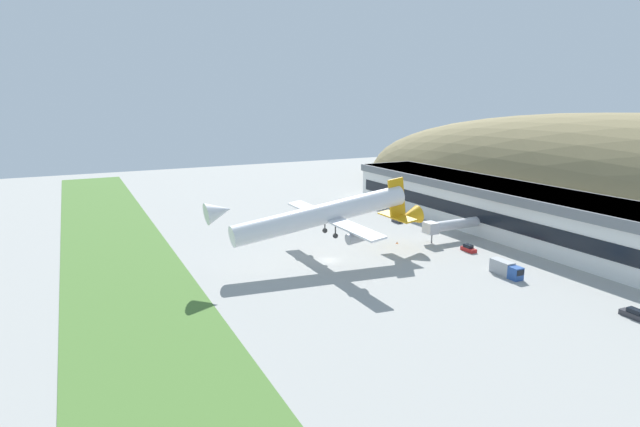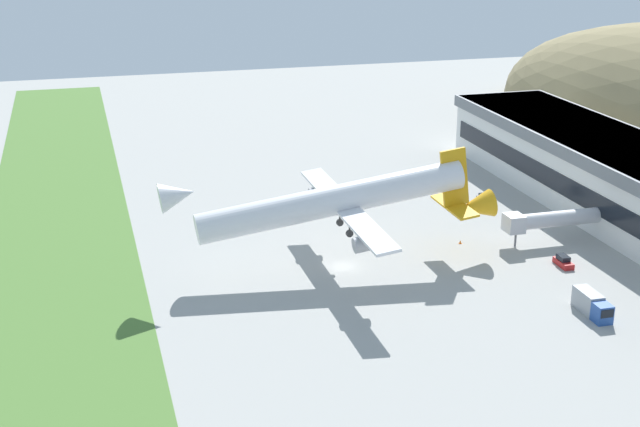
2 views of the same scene
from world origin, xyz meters
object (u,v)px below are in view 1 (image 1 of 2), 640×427
(cargo_airplane, at_px, (326,215))
(service_car_0, at_px, (634,314))
(terminal_building, at_px, (502,205))
(service_car_1, at_px, (397,220))
(traffic_cone_0, at_px, (397,242))
(fuel_truck, at_px, (506,269))
(service_car_2, at_px, (468,249))
(jetway_0, at_px, (449,225))

(cargo_airplane, relative_size, service_car_0, 12.49)
(terminal_building, height_order, service_car_0, terminal_building)
(service_car_0, bearing_deg, terminal_building, 155.32)
(service_car_1, height_order, traffic_cone_0, service_car_1)
(service_car_0, height_order, traffic_cone_0, service_car_0)
(fuel_truck, bearing_deg, service_car_2, 162.36)
(traffic_cone_0, bearing_deg, service_car_0, 9.69)
(service_car_1, distance_m, service_car_2, 31.97)
(service_car_2, xyz_separation_m, traffic_cone_0, (-13.23, -11.42, -0.41))
(jetway_0, distance_m, fuel_truck, 27.53)
(jetway_0, distance_m, service_car_1, 22.36)
(service_car_0, relative_size, fuel_truck, 0.57)
(service_car_0, relative_size, traffic_cone_0, 7.28)
(terminal_building, bearing_deg, fuel_truck, -44.67)
(cargo_airplane, bearing_deg, fuel_truck, 48.01)
(traffic_cone_0, bearing_deg, fuel_truck, 11.72)
(terminal_building, relative_size, service_car_0, 27.20)
(terminal_building, height_order, service_car_1, terminal_building)
(jetway_0, xyz_separation_m, service_car_2, (9.82, -2.37, -3.30))
(service_car_1, xyz_separation_m, fuel_truck, (48.43, -7.01, 0.77))
(service_car_1, relative_size, traffic_cone_0, 6.25)
(service_car_0, height_order, service_car_1, service_car_0)
(terminal_building, bearing_deg, cargo_airplane, -88.36)
(jetway_0, xyz_separation_m, service_car_0, (50.94, -4.51, -3.31))
(fuel_truck, bearing_deg, terminal_building, 135.33)
(traffic_cone_0, bearing_deg, jetway_0, 76.13)
(terminal_building, height_order, fuel_truck, terminal_building)
(service_car_0, xyz_separation_m, fuel_truck, (-24.61, -3.11, 0.75))
(terminal_building, distance_m, fuel_truck, 38.79)
(terminal_building, relative_size, service_car_1, 31.69)
(service_car_2, height_order, fuel_truck, fuel_truck)
(service_car_2, bearing_deg, traffic_cone_0, -139.20)
(cargo_airplane, xyz_separation_m, service_car_1, (-22.75, 35.55, -9.95))
(jetway_0, bearing_deg, cargo_airplane, -88.97)
(jetway_0, xyz_separation_m, service_car_1, (-22.10, -0.61, -3.34))
(service_car_1, relative_size, service_car_2, 0.87)
(jetway_0, relative_size, service_car_0, 3.98)
(terminal_building, xyz_separation_m, cargo_airplane, (1.59, -55.49, 3.30))
(terminal_building, relative_size, service_car_2, 27.72)
(terminal_building, distance_m, traffic_cone_0, 33.95)
(terminal_building, distance_m, service_car_1, 29.83)
(service_car_1, relative_size, fuel_truck, 0.49)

